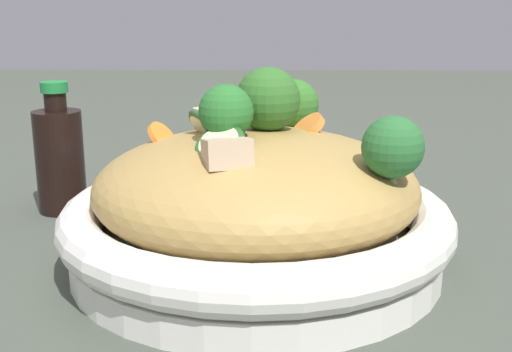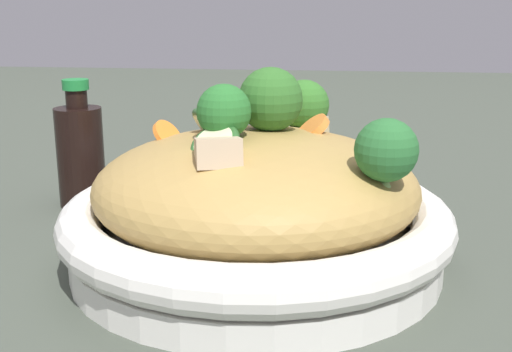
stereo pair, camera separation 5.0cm
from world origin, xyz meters
TOP-DOWN VIEW (x-y plane):
  - ground_plane at (0.00, 0.00)m, footprint 3.00×3.00m
  - serving_bowl at (0.00, 0.00)m, footprint 0.31×0.31m
  - noodle_heap at (-0.00, 0.00)m, footprint 0.25×0.25m
  - broccoli_florets at (0.03, 0.01)m, footprint 0.17×0.20m
  - carrot_coins at (-0.01, 0.04)m, footprint 0.15×0.06m
  - zucchini_slices at (-0.03, -0.01)m, footprint 0.06×0.10m
  - chicken_chunks at (-0.01, 0.02)m, footprint 0.11×0.19m
  - soy_sauce_bottle at (-0.20, 0.14)m, footprint 0.05×0.05m

SIDE VIEW (x-z plane):
  - ground_plane at x=0.00m, z-range 0.00..0.00m
  - serving_bowl at x=0.00m, z-range 0.00..0.06m
  - soy_sauce_bottle at x=-0.20m, z-range -0.01..0.12m
  - noodle_heap at x=0.00m, z-range 0.02..0.11m
  - chicken_chunks at x=-0.01m, z-range 0.09..0.12m
  - carrot_coins at x=-0.01m, z-range 0.09..0.12m
  - zucchini_slices at x=-0.03m, z-range 0.09..0.12m
  - broccoli_florets at x=0.03m, z-range 0.08..0.16m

